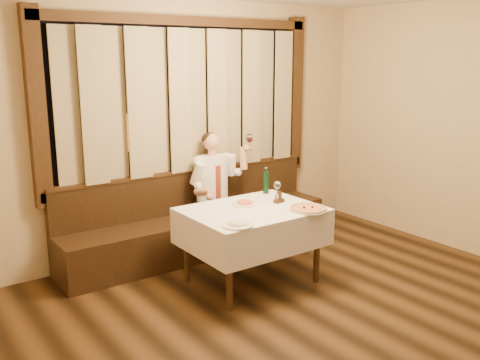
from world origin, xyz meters
TOP-DOWN VIEW (x-y plane):
  - room at (-0.00, 0.97)m, footprint 5.01×6.01m
  - banquette at (0.00, 2.72)m, footprint 3.20×0.61m
  - dining_table at (0.00, 1.70)m, footprint 1.27×0.97m
  - pizza at (0.40, 1.34)m, footprint 0.37×0.37m
  - pasta_red at (0.02, 1.85)m, footprint 0.26×0.26m
  - pasta_cream at (-0.42, 1.34)m, footprint 0.28×0.28m
  - green_bottle at (0.47, 2.08)m, footprint 0.06×0.06m
  - table_wine_glass at (0.41, 1.82)m, footprint 0.07×0.07m
  - cruet_caddy at (0.35, 1.71)m, footprint 0.11×0.07m
  - seated_man at (0.20, 2.64)m, footprint 0.73×0.55m

SIDE VIEW (x-z plane):
  - banquette at x=0.00m, z-range -0.16..0.78m
  - dining_table at x=0.00m, z-range 0.27..1.03m
  - pizza at x=0.40m, z-range 0.75..0.79m
  - pasta_red at x=0.02m, z-range 0.75..0.84m
  - pasta_cream at x=-0.42m, z-range 0.75..0.84m
  - seated_man at x=0.20m, z-range 0.12..1.48m
  - cruet_caddy at x=0.35m, z-range 0.74..0.86m
  - green_bottle at x=0.47m, z-range 0.74..1.02m
  - table_wine_glass at x=0.41m, z-range 0.80..0.99m
  - room at x=0.00m, z-range 0.09..2.91m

